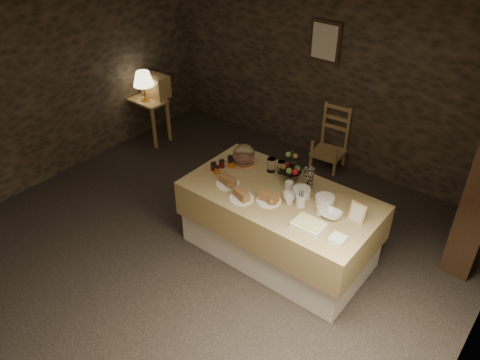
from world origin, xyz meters
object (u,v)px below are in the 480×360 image
Objects in this scene: buffet_table at (279,220)px; fruit_stand at (291,167)px; chair at (332,141)px; table_lamp at (143,79)px; console_table at (147,107)px; wine_rack at (156,86)px.

buffet_table is 0.59m from fruit_stand.
fruit_stand is at bearing -82.35° from chair.
table_lamp is at bearing -161.54° from chair.
fruit_stand reaches higher than chair.
console_table is 0.49m from table_lamp.
table_lamp is 0.66× the size of chair.
console_table is 1.94× the size of fruit_stand.
buffet_table is 3.34m from wine_rack.
fruit_stand is (3.03, -0.80, 0.10)m from wine_rack.
table_lamp is (-3.12, 0.89, 0.58)m from buffet_table.
fruit_stand reaches higher than wine_rack.
buffet_table is at bearing -16.54° from console_table.
wine_rack reaches higher than buffet_table.
fruit_stand is at bearing 106.02° from buffet_table.
fruit_stand is (0.39, -1.73, 0.55)m from chair.
buffet_table is 5.82× the size of fruit_stand.
fruit_stand is (3.08, -0.62, 0.40)m from console_table.
table_lamp is at bearing 164.06° from buffet_table.
chair is 1.85m from fruit_stand.
wine_rack reaches higher than console_table.
buffet_table is at bearing -81.85° from chair.
fruit_stand is at bearing -14.87° from wine_rack.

